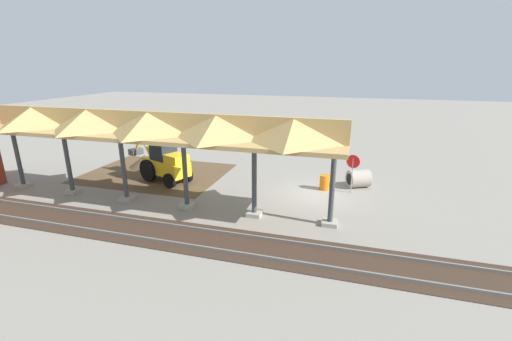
{
  "coord_description": "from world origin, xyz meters",
  "views": [
    {
      "loc": [
        -1.83,
        18.38,
        7.15
      ],
      "look_at": [
        3.13,
        1.42,
        1.6
      ],
      "focal_mm": 24.0,
      "sensor_mm": 36.0,
      "label": 1
    }
  ],
  "objects_px": {
    "backhoe": "(165,162)",
    "concrete_pipe": "(359,178)",
    "stop_sign": "(353,166)",
    "traffic_barrel": "(324,182)"
  },
  "relations": [
    {
      "from": "traffic_barrel",
      "to": "concrete_pipe",
      "type": "bearing_deg",
      "value": -151.98
    },
    {
      "from": "stop_sign",
      "to": "concrete_pipe",
      "type": "relative_size",
      "value": 1.43
    },
    {
      "from": "concrete_pipe",
      "to": "backhoe",
      "type": "bearing_deg",
      "value": 10.86
    },
    {
      "from": "backhoe",
      "to": "concrete_pipe",
      "type": "height_order",
      "value": "backhoe"
    },
    {
      "from": "backhoe",
      "to": "traffic_barrel",
      "type": "bearing_deg",
      "value": -172.86
    },
    {
      "from": "backhoe",
      "to": "concrete_pipe",
      "type": "relative_size",
      "value": 3.3
    },
    {
      "from": "backhoe",
      "to": "traffic_barrel",
      "type": "distance_m",
      "value": 9.93
    },
    {
      "from": "backhoe",
      "to": "concrete_pipe",
      "type": "distance_m",
      "value": 11.98
    },
    {
      "from": "stop_sign",
      "to": "concrete_pipe",
      "type": "distance_m",
      "value": 1.6
    },
    {
      "from": "stop_sign",
      "to": "traffic_barrel",
      "type": "distance_m",
      "value": 1.92
    }
  ]
}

